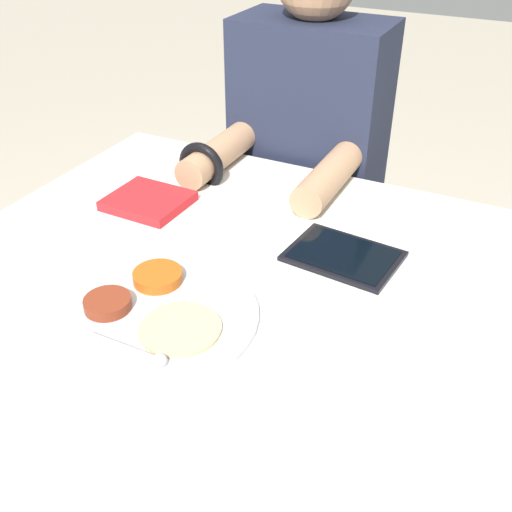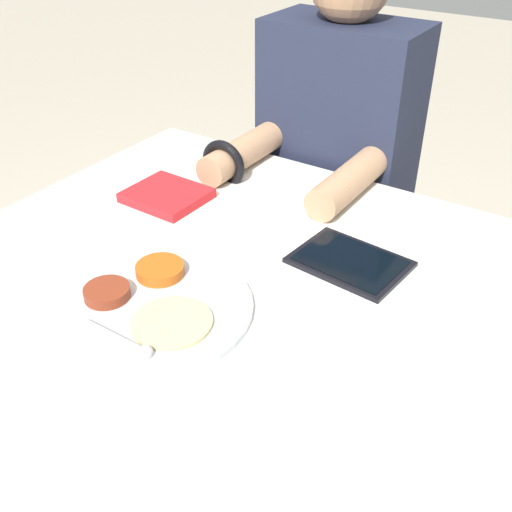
# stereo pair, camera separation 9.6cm
# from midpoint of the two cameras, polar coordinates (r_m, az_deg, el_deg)

# --- Properties ---
(dining_table) EXTENTS (1.12, 1.02, 0.75)m
(dining_table) POSITION_cam_midpoint_polar(r_m,az_deg,el_deg) (1.24, -4.23, -17.95)
(dining_table) COLOR silver
(dining_table) RESTS_ON ground_plane
(thali_tray) EXTENTS (0.32, 0.32, 0.03)m
(thali_tray) POSITION_cam_midpoint_polar(r_m,az_deg,el_deg) (0.95, -12.63, -5.38)
(thali_tray) COLOR #B7BABF
(thali_tray) RESTS_ON dining_table
(red_notebook) EXTENTS (0.16, 0.14, 0.02)m
(red_notebook) POSITION_cam_midpoint_polar(r_m,az_deg,el_deg) (1.26, -12.40, 5.02)
(red_notebook) COLOR silver
(red_notebook) RESTS_ON dining_table
(tablet_device) EXTENTS (0.20, 0.16, 0.01)m
(tablet_device) POSITION_cam_midpoint_polar(r_m,az_deg,el_deg) (1.07, 5.79, -0.07)
(tablet_device) COLOR black
(tablet_device) RESTS_ON dining_table
(person_diner) EXTENTS (0.37, 0.46, 1.22)m
(person_diner) POSITION_cam_midpoint_polar(r_m,az_deg,el_deg) (1.59, 2.87, 4.67)
(person_diner) COLOR black
(person_diner) RESTS_ON ground_plane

